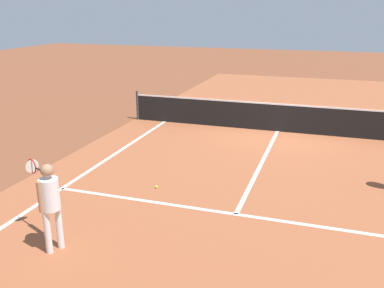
{
  "coord_description": "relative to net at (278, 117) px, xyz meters",
  "views": [
    {
      "loc": [
        1.59,
        -14.03,
        3.98
      ],
      "look_at": [
        -1.33,
        -5.2,
        1.0
      ],
      "focal_mm": 39.74,
      "sensor_mm": 36.0,
      "label": 1
    }
  ],
  "objects": [
    {
      "name": "ground_plane",
      "position": [
        0.0,
        0.0,
        -0.49
      ],
      "size": [
        60.0,
        60.0,
        0.0
      ],
      "primitive_type": "plane",
      "color": "brown"
    },
    {
      "name": "court_surface_inbounds",
      "position": [
        0.0,
        0.0,
        -0.49
      ],
      "size": [
        10.62,
        24.4,
        0.0
      ],
      "primitive_type": "cube",
      "color": "#9E5433",
      "rests_on": "ground_plane"
    },
    {
      "name": "line_sideline_left",
      "position": [
        -4.11,
        -5.95,
        -0.49
      ],
      "size": [
        0.1,
        11.89,
        0.01
      ],
      "primitive_type": "cube",
      "color": "white",
      "rests_on": "ground_plane"
    },
    {
      "name": "line_service_near",
      "position": [
        0.0,
        -6.4,
        -0.49
      ],
      "size": [
        8.22,
        0.1,
        0.01
      ],
      "primitive_type": "cube",
      "color": "white",
      "rests_on": "ground_plane"
    },
    {
      "name": "line_center_service",
      "position": [
        0.0,
        -3.2,
        -0.49
      ],
      "size": [
        0.1,
        6.4,
        0.01
      ],
      "primitive_type": "cube",
      "color": "white",
      "rests_on": "ground_plane"
    },
    {
      "name": "net",
      "position": [
        0.0,
        0.0,
        0.0
      ],
      "size": [
        10.46,
        0.09,
        1.07
      ],
      "color": "#33383D",
      "rests_on": "ground_plane"
    },
    {
      "name": "player_near",
      "position": [
        -2.69,
        -8.66,
        0.48
      ],
      "size": [
        1.02,
        0.83,
        1.58
      ],
      "color": "white",
      "rests_on": "ground_plane"
    },
    {
      "name": "tennis_ball_mid_court",
      "position": [
        -2.04,
        -5.69,
        -0.46
      ],
      "size": [
        0.07,
        0.07,
        0.07
      ],
      "primitive_type": "sphere",
      "color": "#CCE033",
      "rests_on": "ground_plane"
    }
  ]
}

